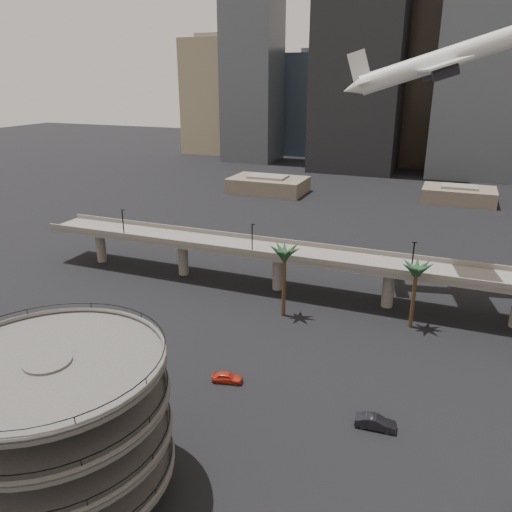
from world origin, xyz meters
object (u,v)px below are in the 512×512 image
at_px(airborne_jet, 439,61).
at_px(car_b, 376,422).
at_px(parking_ramp, 57,418).
at_px(car_a, 227,377).
at_px(overpass, 332,262).

height_order(airborne_jet, car_b, airborne_jet).
distance_m(parking_ramp, car_a, 27.32).
distance_m(overpass, car_b, 39.66).
xyz_separation_m(parking_ramp, airborne_jet, (27.71, 71.92, 33.88)).
relative_size(airborne_jet, car_b, 6.88).
distance_m(parking_ramp, overpass, 60.46).
height_order(overpass, airborne_jet, airborne_jet).
xyz_separation_m(airborne_jet, car_a, (-21.23, -46.99, -42.96)).
bearing_deg(car_b, car_a, 79.90).
bearing_deg(overpass, car_b, -67.93).
xyz_separation_m(parking_ramp, car_b, (27.70, 22.74, -9.00)).
bearing_deg(car_a, overpass, -23.73).
bearing_deg(car_a, parking_ramp, 152.55).
distance_m(airborne_jet, car_a, 67.11).
relative_size(parking_ramp, car_a, 5.05).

